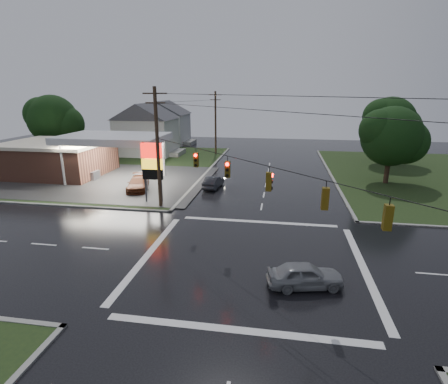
% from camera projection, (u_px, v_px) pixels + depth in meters
% --- Properties ---
extents(ground, '(120.00, 120.00, 0.00)m').
position_uv_depth(ground, '(252.00, 260.00, 22.80)').
color(ground, black).
rests_on(ground, ground).
extents(grass_nw, '(36.00, 36.00, 0.08)m').
position_uv_depth(grass_nw, '(91.00, 165.00, 51.44)').
color(grass_nw, '#1F3015').
rests_on(grass_nw, ground).
extents(gas_station, '(26.20, 18.00, 5.60)m').
position_uv_depth(gas_station, '(65.00, 156.00, 44.72)').
color(gas_station, '#2D2D2D').
rests_on(gas_station, ground).
extents(pylon_sign, '(2.00, 0.35, 6.00)m').
position_uv_depth(pylon_sign, '(152.00, 163.00, 33.24)').
color(pylon_sign, '#59595E').
rests_on(pylon_sign, ground).
extents(utility_pole_nw, '(2.20, 0.32, 11.00)m').
position_uv_depth(utility_pole_nw, '(158.00, 147.00, 31.66)').
color(utility_pole_nw, '#382619').
rests_on(utility_pole_nw, ground).
extents(utility_pole_n, '(2.20, 0.32, 10.50)m').
position_uv_depth(utility_pole_n, '(216.00, 122.00, 58.71)').
color(utility_pole_n, '#382619').
rests_on(utility_pole_n, ground).
extents(traffic_signals, '(26.87, 26.87, 1.47)m').
position_uv_depth(traffic_signals, '(254.00, 163.00, 20.95)').
color(traffic_signals, black).
rests_on(traffic_signals, ground).
extents(house_near, '(11.05, 8.48, 8.60)m').
position_uv_depth(house_near, '(147.00, 129.00, 58.89)').
color(house_near, silver).
rests_on(house_near, ground).
extents(house_far, '(11.05, 8.48, 8.60)m').
position_uv_depth(house_far, '(164.00, 122.00, 70.41)').
color(house_far, silver).
rests_on(house_far, ground).
extents(tree_nw_behind, '(8.93, 7.60, 10.00)m').
position_uv_depth(tree_nw_behind, '(54.00, 120.00, 54.70)').
color(tree_nw_behind, black).
rests_on(tree_nw_behind, ground).
extents(tree_ne_near, '(7.99, 6.80, 8.98)m').
position_uv_depth(tree_ne_near, '(393.00, 137.00, 39.86)').
color(tree_ne_near, black).
rests_on(tree_ne_near, ground).
extents(tree_ne_far, '(8.46, 7.20, 9.80)m').
position_uv_depth(tree_ne_far, '(391.00, 122.00, 50.59)').
color(tree_ne_far, black).
rests_on(tree_ne_far, ground).
extents(car_north, '(1.92, 4.22, 1.34)m').
position_uv_depth(car_north, '(213.00, 182.00, 39.48)').
color(car_north, '#202228').
rests_on(car_north, ground).
extents(car_crossing, '(4.50, 2.55, 1.45)m').
position_uv_depth(car_crossing, '(305.00, 275.00, 19.55)').
color(car_crossing, gray).
rests_on(car_crossing, ground).
extents(car_pump, '(3.31, 5.43, 1.47)m').
position_uv_depth(car_pump, '(138.00, 183.00, 38.61)').
color(car_pump, '#582814').
rests_on(car_pump, ground).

